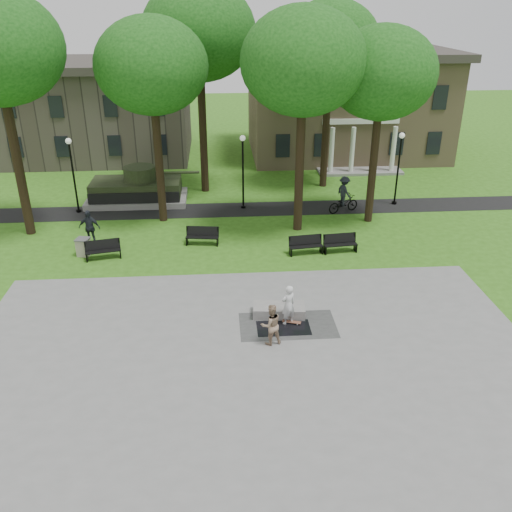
{
  "coord_description": "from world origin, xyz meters",
  "views": [
    {
      "loc": [
        -1.08,
        -20.79,
        12.27
      ],
      "look_at": [
        0.58,
        2.02,
        1.4
      ],
      "focal_mm": 38.0,
      "sensor_mm": 36.0,
      "label": 1
    }
  ],
  "objects_px": {
    "park_bench_0": "(103,249)",
    "skateboarder": "(288,305)",
    "friend_watching": "(271,325)",
    "trash_bin": "(83,247)",
    "concrete_block": "(279,310)",
    "cyclist": "(344,198)"
  },
  "relations": [
    {
      "from": "skateboarder",
      "to": "friend_watching",
      "type": "distance_m",
      "value": 1.63
    },
    {
      "from": "skateboarder",
      "to": "friend_watching",
      "type": "xyz_separation_m",
      "value": [
        -0.85,
        -1.39,
        -0.03
      ]
    },
    {
      "from": "concrete_block",
      "to": "friend_watching",
      "type": "height_order",
      "value": "friend_watching"
    },
    {
      "from": "concrete_block",
      "to": "trash_bin",
      "type": "distance_m",
      "value": 11.73
    },
    {
      "from": "skateboarder",
      "to": "park_bench_0",
      "type": "distance_m",
      "value": 11.23
    },
    {
      "from": "skateboarder",
      "to": "concrete_block",
      "type": "bearing_deg",
      "value": -95.85
    },
    {
      "from": "park_bench_0",
      "to": "concrete_block",
      "type": "bearing_deg",
      "value": -48.4
    },
    {
      "from": "park_bench_0",
      "to": "skateboarder",
      "type": "bearing_deg",
      "value": -50.4
    },
    {
      "from": "friend_watching",
      "to": "trash_bin",
      "type": "relative_size",
      "value": 1.79
    },
    {
      "from": "park_bench_0",
      "to": "trash_bin",
      "type": "height_order",
      "value": "park_bench_0"
    },
    {
      "from": "friend_watching",
      "to": "trash_bin",
      "type": "distance_m",
      "value": 12.65
    },
    {
      "from": "concrete_block",
      "to": "friend_watching",
      "type": "distance_m",
      "value": 2.26
    },
    {
      "from": "friend_watching",
      "to": "cyclist",
      "type": "relative_size",
      "value": 0.74
    },
    {
      "from": "concrete_block",
      "to": "friend_watching",
      "type": "xyz_separation_m",
      "value": [
        -0.56,
        -2.09,
        0.63
      ]
    },
    {
      "from": "friend_watching",
      "to": "trash_bin",
      "type": "xyz_separation_m",
      "value": [
        -9.05,
        8.82,
        -0.39
      ]
    },
    {
      "from": "friend_watching",
      "to": "cyclist",
      "type": "xyz_separation_m",
      "value": [
        6.0,
        14.2,
        0.07
      ]
    },
    {
      "from": "concrete_block",
      "to": "skateboarder",
      "type": "height_order",
      "value": "skateboarder"
    },
    {
      "from": "cyclist",
      "to": "trash_bin",
      "type": "height_order",
      "value": "cyclist"
    },
    {
      "from": "friend_watching",
      "to": "cyclist",
      "type": "height_order",
      "value": "cyclist"
    },
    {
      "from": "friend_watching",
      "to": "park_bench_0",
      "type": "xyz_separation_m",
      "value": [
        -7.94,
        8.37,
        -0.35
      ]
    },
    {
      "from": "concrete_block",
      "to": "skateboarder",
      "type": "xyz_separation_m",
      "value": [
        0.29,
        -0.7,
        0.66
      ]
    },
    {
      "from": "skateboarder",
      "to": "park_bench_0",
      "type": "relative_size",
      "value": 0.96
    }
  ]
}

